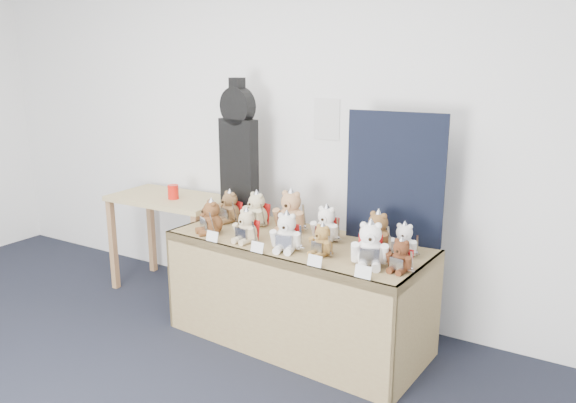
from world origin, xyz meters
The scene contains 22 objects.
room_shell centered at (0.57, 2.49, 1.48)m, with size 6.00×6.00×6.00m.
display_table centered at (0.66, 1.84, 0.58)m, with size 1.80×0.85×0.73m.
side_table centered at (-0.69, 2.14, 0.68)m, with size 0.99×0.57×0.81m.
guitar_case centered at (-0.01, 2.19, 1.25)m, with size 0.33×0.13×1.05m.
navy_board centered at (1.22, 2.20, 1.16)m, with size 0.64×0.02×0.86m, color black.
red_cup centered at (-0.60, 2.10, 0.87)m, with size 0.09×0.09×0.12m, color red.
teddy_front_far_left centered at (0.07, 1.73, 0.84)m, with size 0.22×0.22×0.27m.
teddy_front_left centered at (0.39, 1.71, 0.83)m, with size 0.21×0.18×0.25m.
teddy_front_centre centered at (0.71, 1.70, 0.84)m, with size 0.23×0.21×0.28m.
teddy_front_right centered at (0.94, 1.74, 0.82)m, with size 0.18×0.17×0.22m.
teddy_front_far_right centered at (1.27, 1.72, 0.85)m, with size 0.25×0.24×0.30m.
teddy_front_end centered at (1.45, 1.73, 0.82)m, with size 0.18×0.16×0.22m.
teddy_back_left centered at (0.24, 2.05, 0.84)m, with size 0.23×0.21×0.28m.
teddy_back_centre_left centered at (0.52, 2.06, 0.87)m, with size 0.27×0.22×0.33m.
teddy_back_centre_right centered at (0.84, 1.99, 0.84)m, with size 0.22×0.19×0.27m.
teddy_back_right centered at (1.20, 1.99, 0.85)m, with size 0.24×0.21×0.29m.
teddy_back_end centered at (1.38, 1.98, 0.83)m, with size 0.20×0.17×0.24m.
teddy_back_far_left centered at (0.01, 2.03, 0.84)m, with size 0.21×0.20×0.26m.
entry_card_a centered at (0.20, 1.59, 0.77)m, with size 0.10×0.00×0.07m, color silver.
entry_card_b centered at (0.57, 1.56, 0.77)m, with size 0.09×0.00×0.07m, color silver.
entry_card_c centered at (1.00, 1.54, 0.77)m, with size 0.09×0.00×0.07m, color silver.
entry_card_d centered at (1.31, 1.51, 0.77)m, with size 0.10×0.00×0.07m, color silver.
Camera 1 is at (2.45, -1.19, 1.92)m, focal length 35.00 mm.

